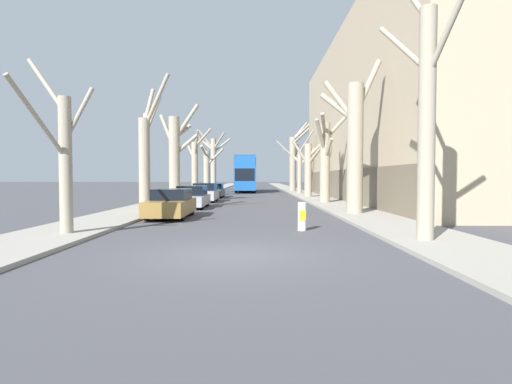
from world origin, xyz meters
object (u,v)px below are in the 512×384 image
at_px(street_tree_right_0, 427,112).
at_px(parked_car_1, 193,197).
at_px(street_tree_right_1, 355,143).
at_px(street_tree_right_5, 295,159).
at_px(street_tree_right_3, 311,166).
at_px(traffic_bollard, 303,216).
at_px(parked_car_2, 206,193).
at_px(street_tree_right_4, 301,166).
at_px(parked_car_3, 215,191).
at_px(parked_car_0, 172,204).
at_px(street_tree_left_1, 147,154).
at_px(double_decker_bus, 247,172).
at_px(street_tree_left_3, 196,166).
at_px(street_tree_left_5, 215,161).
at_px(street_tree_left_0, 65,156).
at_px(street_tree_left_2, 177,155).
at_px(street_tree_right_2, 327,158).
at_px(street_tree_left_4, 208,168).

relative_size(street_tree_right_0, parked_car_1, 1.96).
xyz_separation_m(street_tree_right_1, street_tree_right_5, (0.08, 32.87, 0.63)).
height_order(street_tree_right_3, traffic_bollard, street_tree_right_3).
height_order(street_tree_right_0, parked_car_2, street_tree_right_0).
relative_size(street_tree_right_4, parked_car_3, 1.67).
bearing_deg(traffic_bollard, parked_car_0, 141.17).
bearing_deg(street_tree_left_1, double_decker_bus, 80.86).
bearing_deg(double_decker_bus, street_tree_right_3, -66.73).
distance_m(street_tree_left_3, street_tree_right_4, 12.58).
relative_size(street_tree_left_5, parked_car_0, 1.98).
xyz_separation_m(street_tree_right_1, double_decker_bus, (-6.28, 31.28, -1.10)).
relative_size(street_tree_left_0, street_tree_right_4, 0.84).
bearing_deg(street_tree_left_5, street_tree_right_4, -46.90).
xyz_separation_m(street_tree_left_2, street_tree_right_1, (11.13, -10.26, 0.07)).
height_order(street_tree_left_0, street_tree_right_2, street_tree_right_2).
height_order(street_tree_left_1, street_tree_right_2, street_tree_left_1).
height_order(street_tree_left_5, street_tree_right_4, street_tree_left_5).
bearing_deg(street_tree_right_1, parked_car_3, 116.73).
bearing_deg(traffic_bollard, street_tree_left_5, 100.22).
distance_m(street_tree_right_5, parked_car_3, 17.90).
distance_m(street_tree_right_0, street_tree_right_2, 17.29).
bearing_deg(street_tree_right_1, traffic_bollard, -119.26).
relative_size(street_tree_left_4, parked_car_2, 1.64).
height_order(double_decker_bus, parked_car_3, double_decker_bus).
height_order(street_tree_left_3, parked_car_3, street_tree_left_3).
bearing_deg(street_tree_right_2, traffic_bollard, -103.08).
distance_m(street_tree_right_1, parked_car_3, 20.26).
bearing_deg(street_tree_left_0, traffic_bollard, 10.69).
bearing_deg(parked_car_3, street_tree_right_2, -45.77).
relative_size(street_tree_left_0, street_tree_left_4, 0.86).
distance_m(street_tree_left_2, parked_car_2, 3.72).
distance_m(street_tree_right_0, street_tree_right_4, 34.14).
bearing_deg(street_tree_right_4, street_tree_left_2, -126.49).
bearing_deg(street_tree_right_3, street_tree_right_5, 89.61).
height_order(street_tree_left_3, street_tree_right_1, street_tree_right_1).
bearing_deg(street_tree_left_3, street_tree_left_2, -90.45).
distance_m(street_tree_right_4, double_decker_bus, 8.67).
distance_m(street_tree_left_4, parked_car_1, 23.65).
height_order(street_tree_left_2, street_tree_right_4, street_tree_left_2).
bearing_deg(street_tree_left_4, street_tree_left_3, -90.58).
xyz_separation_m(street_tree_left_1, parked_car_1, (2.03, 3.10, -2.57)).
bearing_deg(street_tree_left_5, traffic_bollard, -79.78).
bearing_deg(street_tree_left_3, parked_car_2, -76.37).
distance_m(double_decker_bus, parked_car_2, 20.40).
relative_size(street_tree_left_2, parked_car_1, 1.69).
relative_size(street_tree_right_4, street_tree_right_5, 0.77).
distance_m(street_tree_left_1, street_tree_left_2, 8.52).
bearing_deg(street_tree_left_4, traffic_bollard, -77.37).
xyz_separation_m(street_tree_left_3, street_tree_right_3, (11.03, -2.87, -0.14)).
relative_size(street_tree_left_5, parked_car_2, 2.05).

